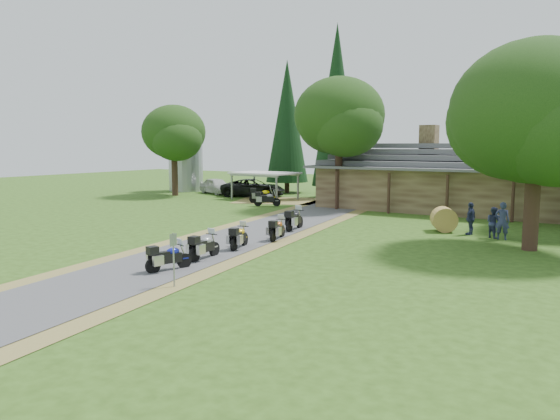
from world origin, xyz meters
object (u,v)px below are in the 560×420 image
Objects in this scene: silo at (186,157)px; motorcycle_carport_b at (267,198)px; motorcycle_row_c at (239,236)px; motorcycle_carport_a at (263,195)px; motorcycle_row_e at (295,218)px; carport at (265,186)px; car_white_sedan at (217,184)px; hay_bale at (444,219)px; lodge at (465,177)px; motorcycle_row_b at (204,245)px; car_dark_suv at (253,183)px; motorcycle_row_a at (169,256)px; motorcycle_row_d at (278,228)px.

silo is 3.84× the size of motorcycle_carport_b.
motorcycle_carport_a is (-9.99, 16.78, 0.09)m from motorcycle_row_c.
motorcycle_row_e is 1.05× the size of motorcycle_carport_b.
motorcycle_carport_a is at bearing -54.32° from carport.
carport is 2.82× the size of motorcycle_row_e.
hay_bale is (24.94, -11.21, -0.29)m from car_white_sedan.
motorcycle_carport_b is at bearing -99.03° from car_white_sedan.
carport reaches higher than hay_bale.
lodge reaches higher than motorcycle_row_b.
motorcycle_row_e is (-5.72, -14.33, -1.79)m from lodge.
car_dark_suv is 24.90m from motorcycle_row_c.
motorcycle_row_e is at bearing -79.57° from motorcycle_carport_b.
silo is 1.11× the size of car_dark_suv.
hay_bale is at bearing -48.92° from motorcycle_carport_b.
hay_bale is (29.68, -12.17, -2.84)m from silo.
motorcycle_row_a is (14.13, -25.76, -0.63)m from car_dark_suv.
motorcycle_row_a is 21.85m from motorcycle_carport_b.
motorcycle_row_b is (13.92, -23.42, -0.60)m from car_dark_suv.
motorcycle_row_d is (0.06, 5.58, -0.02)m from motorcycle_row_b.
motorcycle_row_b is at bearing 22.21° from motorcycle_row_a.
silo is 1.29× the size of carport.
motorcycle_row_e is 1.44× the size of hay_bale.
motorcycle_row_a is 11.04m from motorcycle_row_e.
motorcycle_carport_a reaches higher than motorcycle_row_a.
car_white_sedan is 2.85× the size of motorcycle_carport_a.
lodge is 28.32m from silo.
lodge reaches higher than hay_bale.
motorcycle_carport_b is (-8.57, 17.67, 0.01)m from motorcycle_row_b.
motorcycle_row_e is 0.96× the size of motorcycle_carport_a.
motorcycle_row_e is at bearing -157.20° from car_dark_suv.
motorcycle_row_c is at bearing 162.26° from motorcycle_row_d.
hay_bale reaches higher than motorcycle_row_d.
lodge is at bearing -24.84° from motorcycle_carport_a.
carport is at bearing -142.16° from car_dark_suv.
motorcycle_row_c is 19.53m from motorcycle_carport_a.
motorcycle_row_d is (-0.15, 7.92, 0.01)m from motorcycle_row_a.
motorcycle_row_c is at bearing -104.13° from lodge.
lodge reaches higher than motorcycle_row_a.
car_white_sedan reaches higher than hay_bale.
car_dark_suv is at bearing 18.05° from motorcycle_row_c.
car_white_sedan is (-23.50, 0.89, -1.50)m from lodge.
car_white_sedan is 27.35m from hay_bale.
lodge is 23.57m from car_white_sedan.
motorcycle_carport_b is (14.72, -7.17, -2.88)m from silo.
hay_bale is (20.30, -10.75, -0.54)m from car_dark_suv.
motorcycle_row_e is at bearing 1.06° from motorcycle_row_b.
carport is 24.85m from motorcycle_row_b.
carport is at bearing 95.46° from motorcycle_carport_b.
car_white_sedan is 3.29× the size of motorcycle_row_d.
car_dark_suv is at bearing 33.86° from motorcycle_row_e.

